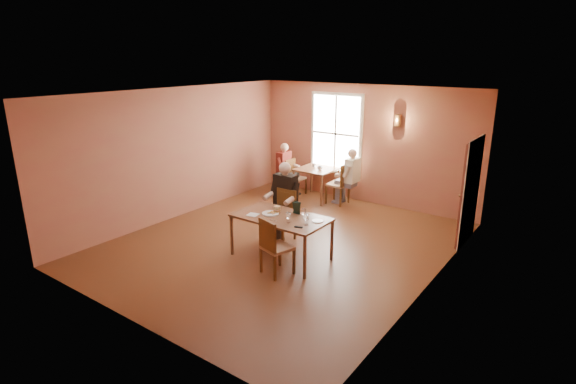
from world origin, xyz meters
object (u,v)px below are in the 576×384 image
Objects in this scene: diner_white at (339,177)px; chair_diner_maroon at (296,177)px; diner_main at (280,205)px; second_table at (316,184)px; diner_maroon at (295,170)px; main_table at (281,237)px; chair_diner_white at (338,183)px; chair_empty at (277,246)px; chair_diner_main at (280,216)px.

diner_white is 1.35m from chair_diner_maroon.
second_table is at bearing -72.15° from diner_main.
diner_white is 1.03× the size of diner_maroon.
chair_diner_maroon is at bearing 90.00° from diner_white.
second_table is at bearing 112.25° from main_table.
diner_main is 1.63× the size of second_table.
main_table is 3.54m from chair_diner_white.
diner_maroon is at bearing 121.21° from main_table.
main_table is at bearing 128.88° from diner_main.
diner_white is at bearing 121.32° from chair_empty.
main_table is 1.64× the size of chair_diner_white.
chair_empty is 0.76× the size of diner_maroon.
diner_main is 1.09× the size of diner_white.
chair_diner_white is 0.76× the size of diner_white.
main_table is at bearing -67.75° from second_table.
chair_empty is 4.38m from second_table.
diner_white is (-1.07, 4.02, 0.19)m from chair_empty.
diner_maroon is (-1.59, 2.83, -0.09)m from diner_main.
chair_empty is 0.73× the size of diner_white.
chair_diner_main is at bearing 141.02° from chair_empty.
chair_empty is at bearing -66.46° from second_table.
diner_maroon is at bearing 90.00° from diner_white.
diner_white is (-0.23, 2.83, -0.06)m from diner_main.
chair_diner_main is 0.24m from diner_main.
main_table is 1.14× the size of diner_main.
diner_white is (-0.23, 2.80, 0.17)m from chair_diner_main.
main_table is at bearing 137.34° from chair_empty.
chair_empty is at bearing -164.68° from chair_diner_white.
main_table is 0.83m from chair_diner_main.
diner_main is at bearing -175.30° from diner_white.
diner_white reaches higher than chair_diner_white.
chair_empty is (0.84, -1.18, -0.25)m from diner_main.
chair_diner_main is at bearing -71.97° from second_table.
chair_empty is (0.84, -1.21, -0.01)m from chair_diner_main.
chair_diner_maroon is (-2.40, 4.02, -0.03)m from chair_empty.
diner_maroon reaches higher than chair_diner_white.
second_table is 0.88× the size of chair_diner_white.
chair_diner_main is 2.82m from diner_white.
chair_diner_white is (-0.26, 2.83, -0.23)m from diner_main.
second_table is 0.69× the size of diner_maroon.
chair_diner_main is at bearing -174.64° from chair_diner_white.
second_table is 0.66m from chair_diner_white.
chair_diner_white reaches higher than main_table.
diner_main is 2.84m from diner_white.
chair_diner_white is 1.10× the size of chair_diner_maroon.
chair_diner_maroon is at bearing 90.00° from chair_diner_white.
chair_empty is 1.06× the size of chair_diner_maroon.
second_table is (-0.91, 2.83, -0.35)m from diner_main.
diner_maroon reaches higher than second_table.
diner_main is (0.00, -0.03, 0.24)m from chair_diner_main.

